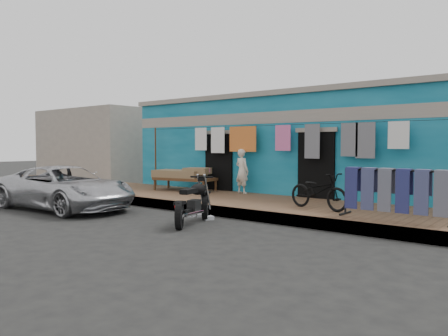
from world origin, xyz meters
The scene contains 15 objects.
ground centered at (0.00, 0.00, 0.00)m, with size 80.00×80.00×0.00m, color black.
sidewalk centered at (0.00, 3.00, 0.12)m, with size 28.00×3.00×0.25m, color brown.
curb centered at (0.00, 1.55, 0.12)m, with size 28.00×0.10×0.25m, color gray.
building centered at (0.00, 6.99, 1.69)m, with size 12.20×5.20×3.36m.
neighbor_left centered at (-11.00, 7.00, 1.70)m, with size 6.00×5.00×3.40m, color #9E9384.
clothesline centered at (0.28, 4.25, 1.80)m, with size 10.06×0.06×2.10m.
car centered at (-3.76, -0.14, 0.60)m, with size 1.95×4.29×1.21m, color #B5B5BA.
seated_person centered at (-1.03, 4.17, 0.93)m, with size 0.49×0.33×1.36m, color beige.
bicycle centered at (2.32, 2.58, 0.77)m, with size 0.57×1.60×1.04m, color black.
motorcycle centered at (0.43, 0.38, 0.51)m, with size 0.98×1.68×1.02m, color black, non-canonical shape.
charpoy centered at (-3.00, 3.70, 0.61)m, with size 2.26×1.35×0.71m, color brown, non-canonical shape.
jeans_rack centered at (4.14, 2.27, 0.77)m, with size 2.19×0.47×1.05m, color black, non-canonical shape.
litter_a centered at (-0.32, 1.09, 0.05)m, with size 0.20×0.16×0.09m, color silver.
litter_b centered at (-0.09, 1.20, 0.04)m, with size 0.15×0.11×0.07m, color silver.
litter_c centered at (0.32, 1.02, 0.04)m, with size 0.22×0.17×0.09m, color silver.
Camera 1 is at (6.87, -6.56, 1.73)m, focal length 35.00 mm.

